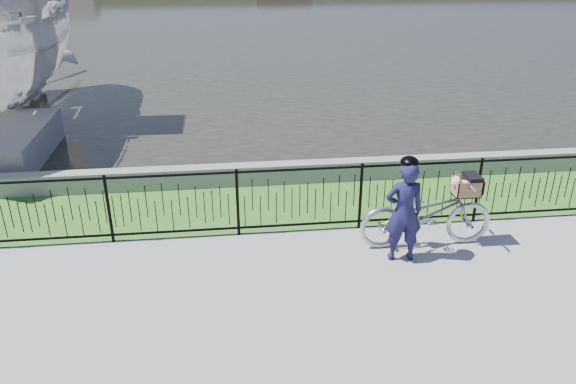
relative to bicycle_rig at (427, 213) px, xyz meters
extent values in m
plane|color=gray|center=(-1.89, -0.93, -0.56)|extent=(120.00, 120.00, 0.00)
cube|color=#356A21|center=(-1.89, 1.67, -0.55)|extent=(60.00, 2.00, 0.01)
plane|color=black|center=(-1.89, 32.07, -0.56)|extent=(120.00, 120.00, 0.00)
cube|color=gray|center=(-1.89, 2.67, -0.36)|extent=(60.00, 0.30, 0.40)
imported|color=#ADB3B9|center=(-0.01, 0.00, -0.01)|extent=(2.08, 0.73, 1.09)
cube|color=black|center=(0.57, 0.00, 0.29)|extent=(0.38, 0.18, 0.02)
cube|color=#8D5F41|center=(0.57, 0.00, 0.30)|extent=(0.39, 0.33, 0.01)
cube|color=#8D5F41|center=(0.57, 0.16, 0.42)|extent=(0.39, 0.02, 0.26)
cube|color=#8D5F41|center=(0.57, -0.16, 0.42)|extent=(0.39, 0.01, 0.26)
cube|color=#8D5F41|center=(0.76, 0.00, 0.42)|extent=(0.01, 0.33, 0.26)
cube|color=#8D5F41|center=(0.38, 0.00, 0.42)|extent=(0.01, 0.33, 0.26)
cube|color=black|center=(0.65, 0.00, 0.58)|extent=(0.21, 0.34, 0.06)
cube|color=black|center=(0.77, 0.00, 0.44)|extent=(0.02, 0.34, 0.21)
ellipsoid|color=silver|center=(0.55, 0.00, 0.42)|extent=(0.31, 0.22, 0.20)
sphere|color=silver|center=(0.40, -0.02, 0.53)|extent=(0.15, 0.15, 0.15)
sphere|color=silver|center=(0.35, -0.04, 0.50)|extent=(0.07, 0.07, 0.07)
sphere|color=black|center=(0.32, -0.05, 0.49)|extent=(0.02, 0.02, 0.02)
cone|color=#A67045|center=(0.40, 0.04, 0.59)|extent=(0.06, 0.08, 0.08)
cone|color=#A67045|center=(0.42, -0.06, 0.59)|extent=(0.06, 0.08, 0.08)
imported|color=#16153C|center=(-0.50, -0.35, 0.23)|extent=(0.58, 0.39, 1.57)
ellipsoid|color=black|center=(-0.50, -0.35, 0.99)|extent=(0.26, 0.29, 0.18)
camera|label=1|loc=(-3.04, -7.39, 3.94)|focal=35.00mm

